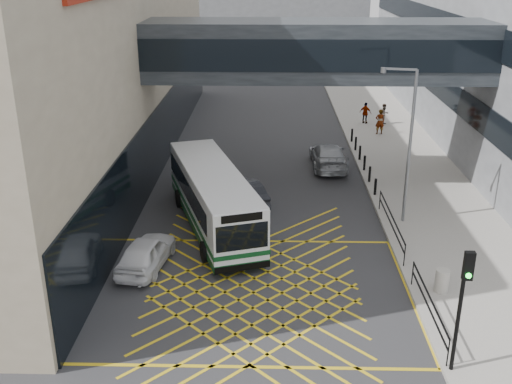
# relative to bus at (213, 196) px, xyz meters

# --- Properties ---
(ground) EXTENTS (120.00, 120.00, 0.00)m
(ground) POSITION_rel_bus_xyz_m (2.09, -6.10, -1.54)
(ground) COLOR #333335
(skybridge) EXTENTS (20.00, 4.10, 3.00)m
(skybridge) POSITION_rel_bus_xyz_m (5.09, 5.90, 5.96)
(skybridge) COLOR #2A2F34
(skybridge) RESTS_ON ground
(pavement) EXTENTS (6.00, 54.00, 0.16)m
(pavement) POSITION_rel_bus_xyz_m (11.09, 8.90, -1.46)
(pavement) COLOR #A19B93
(pavement) RESTS_ON ground
(box_junction) EXTENTS (12.00, 9.00, 0.01)m
(box_junction) POSITION_rel_bus_xyz_m (2.09, -6.10, -1.53)
(box_junction) COLOR gold
(box_junction) RESTS_ON ground
(bus) EXTENTS (5.41, 10.45, 2.87)m
(bus) POSITION_rel_bus_xyz_m (0.00, 0.00, 0.00)
(bus) COLOR white
(bus) RESTS_ON ground
(car_white) EXTENTS (2.39, 4.50, 1.36)m
(car_white) POSITION_rel_bus_xyz_m (-2.41, -4.15, -0.86)
(car_white) COLOR white
(car_white) RESTS_ON ground
(car_dark) EXTENTS (3.23, 4.54, 1.33)m
(car_dark) POSITION_rel_bus_xyz_m (1.32, 2.87, -0.87)
(car_dark) COLOR black
(car_dark) RESTS_ON ground
(car_silver) EXTENTS (2.19, 5.05, 1.56)m
(car_silver) POSITION_rel_bus_xyz_m (6.27, 8.84, -0.76)
(car_silver) COLOR gray
(car_silver) RESTS_ON ground
(traffic_light) EXTENTS (0.29, 0.48, 4.17)m
(traffic_light) POSITION_rel_bus_xyz_m (8.34, -10.86, 1.33)
(traffic_light) COLOR black
(traffic_light) RESTS_ON pavement
(street_lamp) EXTENTS (1.66, 0.51, 7.32)m
(street_lamp) POSITION_rel_bus_xyz_m (8.97, 0.52, 2.79)
(street_lamp) COLOR slate
(street_lamp) RESTS_ON pavement
(litter_bin) EXTENTS (0.52, 0.52, 0.90)m
(litter_bin) POSITION_rel_bus_xyz_m (9.25, -6.07, -0.93)
(litter_bin) COLOR #ADA89E
(litter_bin) RESTS_ON pavement
(kerb_railings) EXTENTS (0.05, 12.54, 1.00)m
(kerb_railings) POSITION_rel_bus_xyz_m (8.24, -4.32, -0.66)
(kerb_railings) COLOR black
(kerb_railings) RESTS_ON pavement
(bollards) EXTENTS (0.14, 10.14, 0.90)m
(bollards) POSITION_rel_bus_xyz_m (8.34, 8.90, -0.93)
(bollards) COLOR black
(bollards) RESTS_ON pavement
(pedestrian_a) EXTENTS (0.76, 0.57, 1.80)m
(pedestrian_a) POSITION_rel_bus_xyz_m (10.55, 15.87, -0.48)
(pedestrian_a) COLOR gray
(pedestrian_a) RESTS_ON pavement
(pedestrian_b) EXTENTS (0.88, 0.75, 1.56)m
(pedestrian_b) POSITION_rel_bus_xyz_m (11.36, 18.58, -0.60)
(pedestrian_b) COLOR gray
(pedestrian_b) RESTS_ON pavement
(pedestrian_c) EXTENTS (1.05, 0.86, 1.60)m
(pedestrian_c) POSITION_rel_bus_xyz_m (9.97, 18.84, -0.58)
(pedestrian_c) COLOR gray
(pedestrian_c) RESTS_ON pavement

